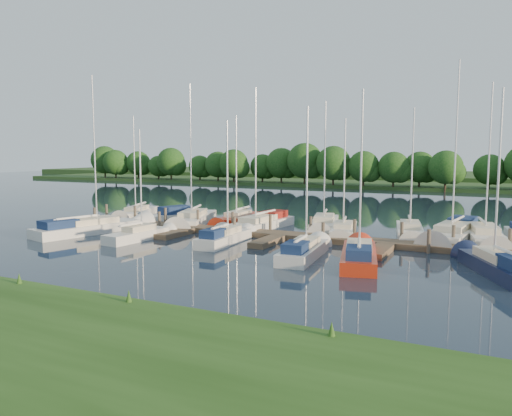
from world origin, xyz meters
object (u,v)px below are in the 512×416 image
at_px(sailboat_n_0, 137,214).
at_px(sailboat_n_5, 324,226).
at_px(dock, 280,237).
at_px(motorboat, 172,217).
at_px(sailboat_s_2, 225,239).

height_order(sailboat_n_0, sailboat_n_5, sailboat_n_5).
relative_size(dock, sailboat_n_0, 3.79).
bearing_deg(sailboat_n_0, motorboat, 152.30).
bearing_deg(sailboat_n_5, sailboat_n_0, -13.07).
height_order(dock, motorboat, motorboat).
height_order(dock, sailboat_n_0, sailboat_n_0).
xyz_separation_m(sailboat_n_0, sailboat_s_2, (15.65, -9.17, 0.07)).
distance_m(sailboat_n_5, sailboat_s_2, 10.53).
bearing_deg(sailboat_n_0, sailboat_s_2, 131.35).
relative_size(motorboat, sailboat_s_2, 0.67).
bearing_deg(sailboat_s_2, dock, 47.18).
relative_size(sailboat_n_0, motorboat, 1.71).
bearing_deg(sailboat_n_0, dock, 144.33).
xyz_separation_m(sailboat_n_5, sailboat_s_2, (-4.27, -9.63, 0.06)).
relative_size(dock, sailboat_n_5, 3.56).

